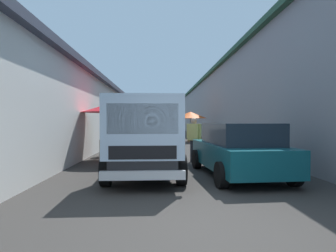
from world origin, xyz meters
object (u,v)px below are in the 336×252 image
at_px(vendor_by_crates, 108,135).
at_px(delivery_truck, 145,139).
at_px(hatchback_car, 238,149).
at_px(fruit_stall_far_left, 150,118).
at_px(fruit_stall_far_right, 116,113).
at_px(vendor_in_shade, 194,137).
at_px(plastic_stool, 156,144).
at_px(fruit_stall_mid_lane, 191,118).

bearing_deg(vendor_by_crates, delivery_truck, -159.91).
xyz_separation_m(hatchback_car, delivery_truck, (-0.35, 2.53, 0.30)).
bearing_deg(delivery_truck, fruit_stall_far_left, 1.16).
bearing_deg(fruit_stall_far_right, vendor_in_shade, -101.35).
bearing_deg(delivery_truck, hatchback_car, -82.11).
bearing_deg(hatchback_car, delivery_truck, 97.89).
height_order(fruit_stall_far_right, plastic_stool, fruit_stall_far_right).
bearing_deg(plastic_stool, fruit_stall_far_right, 157.29).
height_order(hatchback_car, delivery_truck, delivery_truck).
relative_size(hatchback_car, vendor_by_crates, 2.54).
bearing_deg(fruit_stall_mid_lane, vendor_by_crates, 151.24).
relative_size(vendor_by_crates, vendor_in_shade, 0.97).
xyz_separation_m(fruit_stall_far_right, plastic_stool, (3.55, -1.49, -1.49)).
xyz_separation_m(fruit_stall_mid_lane, hatchback_car, (-12.95, 0.21, -1.03)).
bearing_deg(fruit_stall_mid_lane, delivery_truck, 168.38).
relative_size(fruit_stall_far_left, fruit_stall_mid_lane, 1.20).
bearing_deg(vendor_by_crates, vendor_in_shade, -119.46).
xyz_separation_m(fruit_stall_far_left, hatchback_car, (-15.20, -2.84, -0.99)).
bearing_deg(hatchback_car, vendor_by_crates, 43.17).
height_order(fruit_stall_far_left, fruit_stall_mid_lane, fruit_stall_mid_lane).
relative_size(hatchback_car, delivery_truck, 0.81).
distance_m(fruit_stall_far_left, fruit_stall_mid_lane, 3.79).
distance_m(vendor_by_crates, plastic_stool, 3.04).
height_order(fruit_stall_mid_lane, delivery_truck, fruit_stall_mid_lane).
bearing_deg(fruit_stall_mid_lane, fruit_stall_far_left, 53.52).
bearing_deg(plastic_stool, fruit_stall_mid_lane, -22.14).
xyz_separation_m(fruit_stall_mid_lane, delivery_truck, (-13.30, 2.73, -0.73)).
bearing_deg(delivery_truck, vendor_by_crates, 20.09).
distance_m(fruit_stall_far_right, plastic_stool, 4.13).
distance_m(fruit_stall_mid_lane, hatchback_car, 12.99).
distance_m(fruit_stall_far_right, vendor_by_crates, 1.75).
distance_m(fruit_stall_mid_lane, delivery_truck, 13.59).
height_order(fruit_stall_far_right, fruit_stall_mid_lane, fruit_stall_far_right).
xyz_separation_m(fruit_stall_far_right, hatchback_car, (-3.26, -3.78, -1.08)).
distance_m(fruit_stall_mid_lane, vendor_in_shade, 10.36).
relative_size(fruit_stall_far_right, delivery_truck, 0.55).
xyz_separation_m(delivery_truck, vendor_by_crates, (4.99, 1.83, -0.13)).
xyz_separation_m(fruit_stall_far_left, fruit_stall_mid_lane, (-2.25, -3.05, 0.04)).
bearing_deg(vendor_in_shade, fruit_stall_mid_lane, -5.96).
bearing_deg(fruit_stall_mid_lane, vendor_in_shade, 174.04).
distance_m(fruit_stall_far_left, delivery_truck, 15.57).
relative_size(fruit_stall_far_right, fruit_stall_mid_lane, 1.14).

